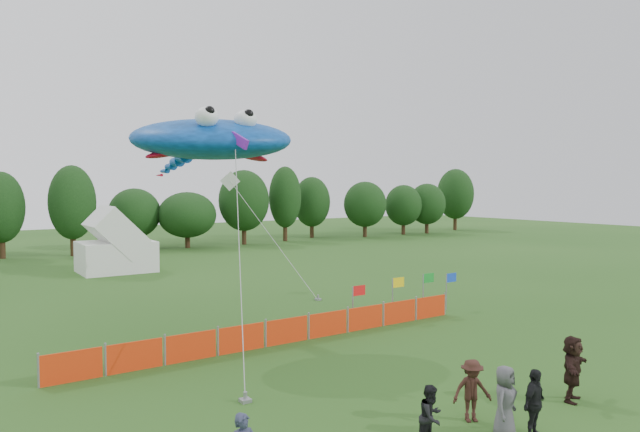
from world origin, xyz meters
TOP-DOWN VIEW (x-y plane):
  - ground at (0.00, 0.00)m, footprint 160.00×160.00m
  - treeline at (1.61, 44.93)m, footprint 104.57×8.78m
  - tent_right at (-0.33, 31.98)m, footprint 5.16×4.13m
  - barrier_fence at (0.18, 8.62)m, footprint 17.90×0.06m
  - flag_row at (7.17, 9.11)m, footprint 6.73×0.51m
  - spectator_b at (-1.67, -1.15)m, footprint 0.87×0.76m
  - spectator_c at (0.37, -0.63)m, footprint 1.24×1.01m
  - spectator_d at (0.86, -2.18)m, footprint 1.08×0.63m
  - spectator_e at (0.29, -1.74)m, footprint 1.03×0.84m
  - spectator_f at (3.92, -1.30)m, footprint 1.86×1.24m
  - stingray_kite at (-2.07, 10.97)m, footprint 7.73×15.12m
  - small_kite_white at (4.79, 20.62)m, footprint 2.42×7.91m

SIDE VIEW (x-z plane):
  - ground at x=0.00m, z-range 0.00..0.00m
  - barrier_fence at x=0.18m, z-range 0.00..1.00m
  - spectator_b at x=-1.67m, z-range 0.00..1.54m
  - spectator_c at x=0.37m, z-range 0.00..1.67m
  - spectator_d at x=0.86m, z-range 0.00..1.73m
  - spectator_e at x=0.29m, z-range 0.00..1.81m
  - spectator_f at x=3.92m, z-range 0.00..1.92m
  - flag_row at x=7.17m, z-range 0.29..2.35m
  - tent_right at x=-0.33m, z-range 0.02..3.66m
  - treeline at x=1.61m, z-range 0.00..8.36m
  - small_kite_white at x=4.79m, z-range 1.27..8.51m
  - stingray_kite at x=-2.07m, z-range 3.46..12.72m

